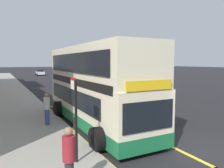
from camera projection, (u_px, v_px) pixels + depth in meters
ground_plane at (47, 83)px, 37.25m from camera, size 260.00×260.00×0.00m
pavement_near at (0, 85)px, 34.04m from camera, size 6.00×76.00×0.14m
double_decker_bus at (94, 89)px, 12.36m from camera, size 3.25×10.13×4.40m
bus_bay_markings at (98, 125)px, 12.32m from camera, size 3.19×13.02×0.01m
bus_stop_sign at (75, 113)px, 7.43m from camera, size 0.09×0.51×2.88m
parked_car_black_kerbside at (95, 82)px, 30.50m from camera, size 2.09×4.20×1.62m
parked_car_white_behind at (40, 72)px, 58.58m from camera, size 2.09×4.20×1.62m
pedestrian_waiting_near_sign at (47, 107)px, 11.94m from camera, size 0.34×0.34×1.75m
pedestrian_further_back at (69, 157)px, 5.69m from camera, size 0.34×0.34×1.75m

